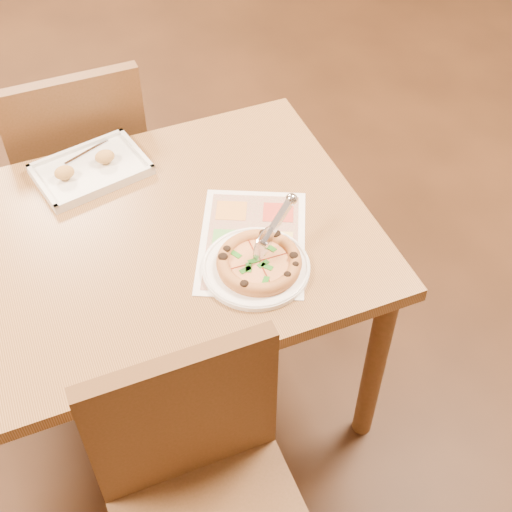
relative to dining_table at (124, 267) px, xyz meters
name	(u,v)px	position (x,y,z in m)	size (l,w,h in m)	color
room	(73,18)	(0.00, 0.00, 0.72)	(7.00, 7.00, 7.00)	#361E0E
dining_table	(124,267)	(0.00, 0.00, 0.00)	(1.30, 0.85, 0.72)	olive
chair_near	(201,479)	(0.00, -0.60, -0.07)	(0.42, 0.42, 0.47)	brown
chair_far	(79,153)	(0.00, 0.60, -0.07)	(0.42, 0.42, 0.47)	brown
plate	(256,268)	(0.29, -0.21, 0.09)	(0.27, 0.27, 0.01)	white
pizza	(259,262)	(0.30, -0.21, 0.11)	(0.21, 0.21, 0.03)	#BE7641
pizza_cutter	(273,229)	(0.35, -0.17, 0.17)	(0.15, 0.11, 0.10)	silver
appetizer_tray	(90,170)	(0.00, 0.30, 0.10)	(0.33, 0.26, 0.06)	silver
menu	(252,241)	(0.32, -0.12, 0.09)	(0.27, 0.38, 0.01)	white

